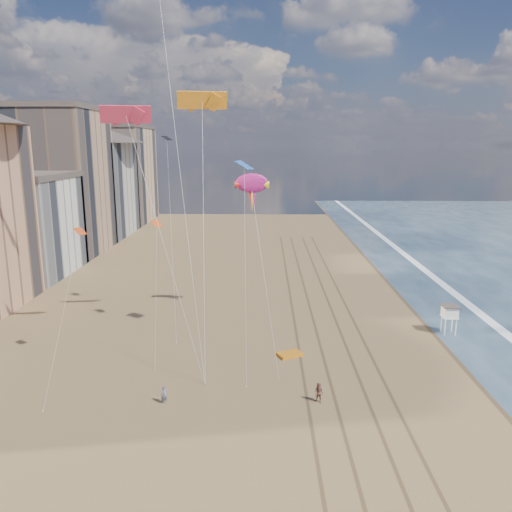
{
  "coord_description": "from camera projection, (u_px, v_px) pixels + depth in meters",
  "views": [
    {
      "loc": [
        -4.87,
        -27.57,
        21.41
      ],
      "look_at": [
        -5.87,
        26.0,
        9.5
      ],
      "focal_mm": 35.0,
      "sensor_mm": 36.0,
      "label": 1
    }
  ],
  "objects": [
    {
      "name": "kite_flyer_a",
      "position": [
        164.0,
        395.0,
        42.16
      ],
      "size": [
        0.66,
        0.56,
        1.54
      ],
      "primitive_type": "imported",
      "rotation": [
        0.0,
        0.0,
        0.41
      ],
      "color": "slate",
      "rests_on": "ground"
    },
    {
      "name": "grounded_kite",
      "position": [
        290.0,
        354.0,
        51.91
      ],
      "size": [
        2.94,
        2.52,
        0.28
      ],
      "primitive_type": "cube",
      "rotation": [
        0.0,
        0.0,
        0.45
      ],
      "color": "orange",
      "rests_on": "ground"
    },
    {
      "name": "tracks",
      "position": [
        326.0,
        325.0,
        60.69
      ],
      "size": [
        7.68,
        120.0,
        0.01
      ],
      "color": "brown",
      "rests_on": "ground"
    },
    {
      "name": "wet_sand",
      "position": [
        434.0,
        301.0,
        70.15
      ],
      "size": [
        260.0,
        260.0,
        0.0
      ],
      "primitive_type": "plane",
      "color": "#42301E",
      "rests_on": "ground"
    },
    {
      "name": "show_kite",
      "position": [
        252.0,
        184.0,
        59.96
      ],
      "size": [
        4.2,
        9.06,
        23.66
      ],
      "color": "#AF1A71",
      "rests_on": "ground"
    },
    {
      "name": "foam",
      "position": [
        464.0,
        301.0,
        70.08
      ],
      "size": [
        260.0,
        260.0,
        0.0
      ],
      "primitive_type": "plane",
      "color": "white",
      "rests_on": "ground"
    },
    {
      "name": "parafoils",
      "position": [
        161.0,
        33.0,
        46.29
      ],
      "size": [
        11.8,
        8.46,
        19.84
      ],
      "color": "black",
      "rests_on": "ground"
    },
    {
      "name": "small_kites",
      "position": [
        183.0,
        182.0,
        52.07
      ],
      "size": [
        16.61,
        15.48,
        10.12
      ],
      "color": "#DD4512",
      "rests_on": "ground"
    },
    {
      "name": "ground",
      "position": [
        341.0,
        492.0,
        31.46
      ],
      "size": [
        260.0,
        260.0,
        0.0
      ],
      "primitive_type": "plane",
      "color": "brown",
      "rests_on": "ground"
    },
    {
      "name": "lifeguard_stand",
      "position": [
        450.0,
        312.0,
        57.54
      ],
      "size": [
        1.87,
        1.87,
        3.38
      ],
      "color": "white",
      "rests_on": "ground"
    },
    {
      "name": "kite_flyer_b",
      "position": [
        319.0,
        393.0,
        42.27
      ],
      "size": [
        1.1,
        1.05,
        1.78
      ],
      "primitive_type": "imported",
      "rotation": [
        0.0,
        0.0,
        -0.62
      ],
      "color": "brown",
      "rests_on": "ground"
    },
    {
      "name": "buildings",
      "position": [
        48.0,
        188.0,
        93.37
      ],
      "size": [
        34.72,
        131.35,
        29.0
      ],
      "color": "#C6B284",
      "rests_on": "ground"
    }
  ]
}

